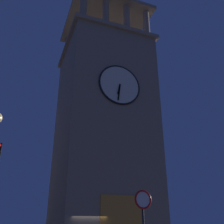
# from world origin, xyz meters

# --- Properties ---
(clocktower) EXTENTS (8.87, 9.32, 26.78)m
(clocktower) POSITION_xyz_m (-2.37, -3.40, 10.52)
(clocktower) COLOR gray
(clocktower) RESTS_ON ground_plane
(no_horn_sign) EXTENTS (0.78, 0.14, 3.27)m
(no_horn_sign) POSITION_xyz_m (0.23, 9.56, 2.58)
(no_horn_sign) COLOR black
(no_horn_sign) RESTS_ON ground_plane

